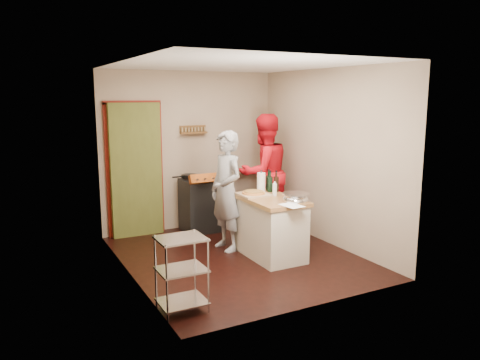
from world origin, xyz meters
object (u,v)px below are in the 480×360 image
stove (201,204)px  wire_shelving (182,270)px  person_stripe (226,191)px  person_red (264,173)px  island (270,225)px

stove → wire_shelving: size_ratio=1.26×
person_stripe → person_red: person_red is taller
stove → person_stripe: person_stripe is taller
stove → person_stripe: bearing=-92.6°
wire_shelving → person_stripe: size_ratio=0.46×
island → person_stripe: bearing=126.0°
wire_shelving → island: size_ratio=0.64×
stove → island: bearing=-77.6°
stove → wire_shelving: (-1.33, -2.62, -0.01)m
wire_shelving → person_red: bearing=44.2°
wire_shelving → island: island is taller
island → person_red: bearing=63.3°
wire_shelving → island: 1.97m
person_stripe → person_red: bearing=116.4°
wire_shelving → person_stripe: bearing=50.9°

